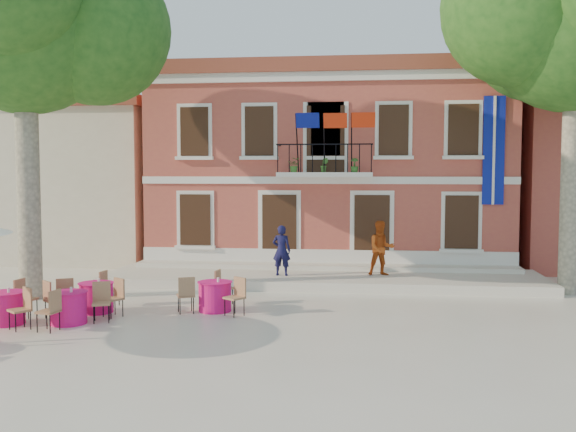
{
  "coord_description": "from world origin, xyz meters",
  "views": [
    {
      "loc": [
        3.25,
        -16.11,
        3.61
      ],
      "look_at": [
        0.99,
        3.5,
        2.23
      ],
      "focal_mm": 40.0,
      "sensor_mm": 36.0,
      "label": 1
    }
  ],
  "objects_px": {
    "plane_tree_east": "(575,18)",
    "cafe_table_4": "(215,295)",
    "pedestrian_navy": "(282,250)",
    "cafe_table_0": "(6,306)",
    "pedestrian_orange": "(381,248)",
    "cafe_table_3": "(96,296)",
    "plane_tree_west": "(24,19)",
    "cafe_table_1": "(68,306)"
  },
  "relations": [
    {
      "from": "plane_tree_east",
      "to": "cafe_table_4",
      "type": "relative_size",
      "value": 5.81
    },
    {
      "from": "pedestrian_navy",
      "to": "cafe_table_0",
      "type": "distance_m",
      "value": 8.37
    },
    {
      "from": "pedestrian_navy",
      "to": "pedestrian_orange",
      "type": "distance_m",
      "value": 3.17
    },
    {
      "from": "plane_tree_east",
      "to": "cafe_table_0",
      "type": "distance_m",
      "value": 17.13
    },
    {
      "from": "cafe_table_3",
      "to": "plane_tree_west",
      "type": "bearing_deg",
      "value": 149.53
    },
    {
      "from": "pedestrian_orange",
      "to": "cafe_table_3",
      "type": "bearing_deg",
      "value": -157.31
    },
    {
      "from": "plane_tree_west",
      "to": "pedestrian_navy",
      "type": "xyz_separation_m",
      "value": [
        6.79,
        3.02,
        -6.71
      ]
    },
    {
      "from": "pedestrian_orange",
      "to": "cafe_table_0",
      "type": "bearing_deg",
      "value": -155.55
    },
    {
      "from": "pedestrian_orange",
      "to": "cafe_table_4",
      "type": "distance_m",
      "value": 6.25
    },
    {
      "from": "plane_tree_east",
      "to": "cafe_table_0",
      "type": "height_order",
      "value": "plane_tree_east"
    },
    {
      "from": "cafe_table_0",
      "to": "cafe_table_1",
      "type": "relative_size",
      "value": 1.01
    },
    {
      "from": "pedestrian_orange",
      "to": "cafe_table_0",
      "type": "distance_m",
      "value": 11.0
    },
    {
      "from": "plane_tree_east",
      "to": "pedestrian_orange",
      "type": "distance_m",
      "value": 8.76
    },
    {
      "from": "cafe_table_3",
      "to": "cafe_table_4",
      "type": "relative_size",
      "value": 1.0
    },
    {
      "from": "plane_tree_east",
      "to": "cafe_table_3",
      "type": "distance_m",
      "value": 15.37
    },
    {
      "from": "plane_tree_west",
      "to": "cafe_table_1",
      "type": "bearing_deg",
      "value": -48.73
    },
    {
      "from": "plane_tree_west",
      "to": "plane_tree_east",
      "type": "bearing_deg",
      "value": 9.17
    },
    {
      "from": "plane_tree_east",
      "to": "cafe_table_1",
      "type": "xyz_separation_m",
      "value": [
        -12.92,
        -5.25,
        -7.57
      ]
    },
    {
      "from": "cafe_table_4",
      "to": "cafe_table_3",
      "type": "bearing_deg",
      "value": -170.53
    },
    {
      "from": "cafe_table_1",
      "to": "cafe_table_4",
      "type": "distance_m",
      "value": 3.59
    },
    {
      "from": "plane_tree_west",
      "to": "cafe_table_0",
      "type": "bearing_deg",
      "value": -71.65
    },
    {
      "from": "cafe_table_0",
      "to": "cafe_table_1",
      "type": "bearing_deg",
      "value": 8.36
    },
    {
      "from": "pedestrian_orange",
      "to": "cafe_table_3",
      "type": "relative_size",
      "value": 0.93
    },
    {
      "from": "plane_tree_west",
      "to": "cafe_table_4",
      "type": "bearing_deg",
      "value": -10.38
    },
    {
      "from": "pedestrian_navy",
      "to": "cafe_table_0",
      "type": "height_order",
      "value": "pedestrian_navy"
    },
    {
      "from": "pedestrian_navy",
      "to": "cafe_table_3",
      "type": "distance_m",
      "value": 6.22
    },
    {
      "from": "plane_tree_west",
      "to": "cafe_table_4",
      "type": "xyz_separation_m",
      "value": [
        5.56,
        -1.02,
        -7.38
      ]
    },
    {
      "from": "cafe_table_4",
      "to": "plane_tree_east",
      "type": "bearing_deg",
      "value": 19.67
    },
    {
      "from": "plane_tree_west",
      "to": "cafe_table_1",
      "type": "relative_size",
      "value": 5.74
    },
    {
      "from": "pedestrian_orange",
      "to": "cafe_table_4",
      "type": "bearing_deg",
      "value": -145.8
    },
    {
      "from": "pedestrian_navy",
      "to": "pedestrian_orange",
      "type": "bearing_deg",
      "value": -168.04
    },
    {
      "from": "plane_tree_east",
      "to": "pedestrian_orange",
      "type": "height_order",
      "value": "plane_tree_east"
    },
    {
      "from": "cafe_table_1",
      "to": "plane_tree_west",
      "type": "bearing_deg",
      "value": 131.27
    },
    {
      "from": "pedestrian_navy",
      "to": "cafe_table_3",
      "type": "height_order",
      "value": "pedestrian_navy"
    },
    {
      "from": "pedestrian_navy",
      "to": "cafe_table_1",
      "type": "xyz_separation_m",
      "value": [
        -4.36,
        -5.79,
        -0.67
      ]
    },
    {
      "from": "pedestrian_navy",
      "to": "cafe_table_3",
      "type": "bearing_deg",
      "value": 52.54
    },
    {
      "from": "plane_tree_west",
      "to": "pedestrian_navy",
      "type": "height_order",
      "value": "plane_tree_west"
    },
    {
      "from": "cafe_table_1",
      "to": "pedestrian_orange",
      "type": "bearing_deg",
      "value": 39.3
    },
    {
      "from": "cafe_table_3",
      "to": "cafe_table_4",
      "type": "bearing_deg",
      "value": 9.47
    },
    {
      "from": "cafe_table_0",
      "to": "plane_tree_west",
      "type": "bearing_deg",
      "value": 108.35
    },
    {
      "from": "cafe_table_3",
      "to": "cafe_table_4",
      "type": "xyz_separation_m",
      "value": [
        2.98,
        0.5,
        0.0
      ]
    },
    {
      "from": "plane_tree_east",
      "to": "cafe_table_4",
      "type": "height_order",
      "value": "plane_tree_east"
    }
  ]
}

